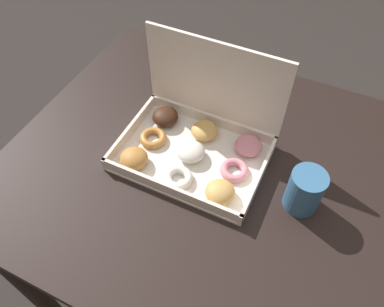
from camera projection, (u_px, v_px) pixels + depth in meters
ground_plane at (204, 276)px, 1.45m from camera, size 8.00×8.00×0.00m
dining_table at (210, 191)px, 0.97m from camera, size 0.97×0.81×0.72m
donut_box at (197, 137)px, 0.88m from camera, size 0.34×0.25×0.25m
coffee_mug at (305, 190)px, 0.78m from camera, size 0.07×0.07×0.10m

